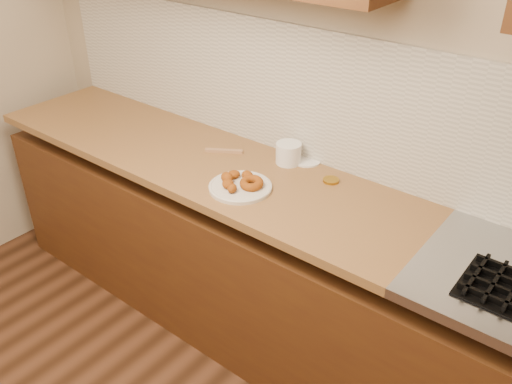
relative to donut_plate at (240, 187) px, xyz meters
The scene contains 11 objects.
wall_back 0.67m from the donut_plate, 57.43° to the left, with size 4.00×0.02×2.70m, color tan.
base_cabinet 0.60m from the donut_plate, 22.75° to the left, with size 3.60×0.60×0.77m, color #48280F.
butcher_block 0.40m from the donut_plate, 163.36° to the left, with size 2.30×0.62×0.04m, color brown.
backsplash 0.57m from the donut_plate, 56.68° to the left, with size 3.60×0.02×0.60m, color beige.
donut_plate is the anchor object (origin of this frame).
ring_donut 0.05m from the donut_plate, 28.04° to the left, with size 0.10×0.10×0.03m, color #7F3A00.
fried_dough_chunks 0.04m from the donut_plate, behind, with size 0.13×0.17×0.05m.
plastic_tub 0.32m from the donut_plate, 86.08° to the left, with size 0.12×0.12×0.10m, color white.
tub_lid 0.39m from the donut_plate, 78.15° to the left, with size 0.13×0.13×0.01m, color white.
brass_jar_lid 0.39m from the donut_plate, 47.14° to the left, with size 0.07×0.07×0.01m, color #A57C1F.
wooden_utensil 0.35m from the donut_plate, 142.52° to the left, with size 0.18×0.02×0.01m, color #9D714C.
Camera 1 is at (1.00, 0.08, 2.06)m, focal length 38.00 mm.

